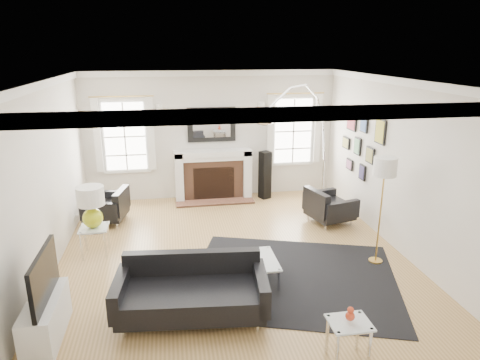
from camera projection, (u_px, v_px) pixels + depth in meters
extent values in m
plane|color=olive|center=(233.00, 255.00, 7.01)|extent=(6.00, 6.00, 0.00)
cube|color=silver|center=(212.00, 136.00, 9.42)|extent=(5.50, 0.04, 2.80)
cube|color=silver|center=(284.00, 267.00, 3.77)|extent=(5.50, 0.04, 2.80)
cube|color=silver|center=(44.00, 182.00, 6.15)|extent=(0.04, 6.00, 2.80)
cube|color=silver|center=(397.00, 165.00, 7.04)|extent=(0.04, 6.00, 2.80)
cube|color=white|center=(232.00, 80.00, 6.18)|extent=(5.50, 6.00, 0.02)
cube|color=white|center=(232.00, 84.00, 6.20)|extent=(5.50, 6.00, 0.12)
cube|color=white|center=(179.00, 177.00, 9.36)|extent=(0.18, 0.38, 1.10)
cube|color=white|center=(246.00, 173.00, 9.60)|extent=(0.18, 0.38, 1.10)
cube|color=white|center=(213.00, 153.00, 9.34)|extent=(1.70, 0.38, 0.12)
cube|color=white|center=(213.00, 158.00, 9.37)|extent=(1.50, 0.34, 0.10)
cube|color=brown|center=(213.00, 179.00, 9.53)|extent=(1.30, 0.30, 0.90)
cube|color=black|center=(214.00, 183.00, 9.46)|extent=(0.90, 0.10, 0.76)
cube|color=brown|center=(215.00, 201.00, 9.40)|extent=(1.70, 0.50, 0.04)
cube|color=black|center=(211.00, 125.00, 9.31)|extent=(1.05, 0.06, 0.75)
cube|color=white|center=(212.00, 125.00, 9.28)|extent=(0.82, 0.02, 0.55)
cube|color=white|center=(125.00, 136.00, 9.08)|extent=(1.00, 0.05, 1.60)
cube|color=white|center=(125.00, 137.00, 9.05)|extent=(0.84, 0.02, 1.44)
cube|color=white|center=(97.00, 136.00, 8.88)|extent=(0.14, 0.05, 1.55)
cube|color=white|center=(151.00, 134.00, 9.06)|extent=(0.14, 0.05, 1.55)
cube|color=white|center=(293.00, 131.00, 9.68)|extent=(1.00, 0.05, 1.60)
cube|color=white|center=(293.00, 131.00, 9.65)|extent=(0.84, 0.02, 1.44)
cube|color=white|center=(270.00, 130.00, 9.48)|extent=(0.14, 0.05, 1.55)
cube|color=white|center=(318.00, 129.00, 9.66)|extent=(0.14, 0.05, 1.55)
cube|color=black|center=(380.00, 132.00, 7.47)|extent=(0.03, 0.34, 0.44)
cube|color=gold|center=(379.00, 132.00, 7.46)|extent=(0.01, 0.29, 0.39)
cube|color=black|center=(364.00, 123.00, 8.06)|extent=(0.03, 0.28, 0.38)
cube|color=#375599|center=(363.00, 123.00, 8.06)|extent=(0.01, 0.23, 0.33)
cube|color=black|center=(352.00, 123.00, 8.61)|extent=(0.03, 0.40, 0.30)
cube|color=#A3323F|center=(351.00, 123.00, 8.61)|extent=(0.01, 0.35, 0.25)
cube|color=black|center=(370.00, 155.00, 7.90)|extent=(0.03, 0.30, 0.30)
cube|color=olive|center=(369.00, 155.00, 7.89)|extent=(0.01, 0.25, 0.25)
cube|color=black|center=(358.00, 146.00, 8.40)|extent=(0.03, 0.26, 0.34)
cube|color=#569061|center=(357.00, 146.00, 8.40)|extent=(0.01, 0.21, 0.29)
cube|color=black|center=(346.00, 143.00, 8.93)|extent=(0.03, 0.32, 0.24)
cube|color=#9D9643|center=(345.00, 143.00, 8.93)|extent=(0.01, 0.27, 0.19)
cube|color=black|center=(362.00, 172.00, 8.25)|extent=(0.03, 0.24, 0.30)
cube|color=#342C59|center=(361.00, 172.00, 8.25)|extent=(0.01, 0.19, 0.25)
cube|color=black|center=(350.00, 164.00, 8.82)|extent=(0.03, 0.28, 0.22)
cube|color=#8F5376|center=(349.00, 164.00, 8.81)|extent=(0.01, 0.23, 0.17)
cube|color=white|center=(46.00, 319.00, 4.94)|extent=(0.35, 1.00, 0.50)
cube|color=black|center=(44.00, 276.00, 4.79)|extent=(0.05, 1.00, 0.58)
cube|color=black|center=(294.00, 278.00, 6.30)|extent=(3.57, 3.26, 0.01)
cube|color=black|center=(192.00, 298.00, 5.30)|extent=(1.84, 1.01, 0.30)
cube|color=black|center=(192.00, 268.00, 5.59)|extent=(1.78, 0.31, 0.49)
cube|color=black|center=(120.00, 293.00, 5.20)|extent=(0.22, 0.85, 0.37)
cube|color=black|center=(261.00, 287.00, 5.32)|extent=(0.22, 0.85, 0.37)
cube|color=black|center=(106.00, 210.00, 8.25)|extent=(0.84, 0.84, 0.27)
cube|color=black|center=(122.00, 201.00, 8.19)|extent=(0.27, 0.72, 0.44)
cube|color=black|center=(112.00, 199.00, 8.56)|extent=(0.72, 0.25, 0.34)
cube|color=black|center=(99.00, 212.00, 7.88)|extent=(0.72, 0.25, 0.34)
cube|color=black|center=(330.00, 210.00, 8.25)|extent=(0.90, 0.90, 0.27)
cube|color=black|center=(316.00, 202.00, 8.06)|extent=(0.31, 0.74, 0.46)
cube|color=black|center=(342.00, 211.00, 7.90)|extent=(0.74, 0.29, 0.35)
cube|color=black|center=(319.00, 199.00, 8.54)|extent=(0.74, 0.29, 0.35)
cube|color=silver|center=(250.00, 260.00, 6.13)|extent=(0.77, 0.77, 0.02)
cylinder|color=silver|center=(230.00, 285.00, 5.80)|extent=(0.04, 0.04, 0.34)
cylinder|color=silver|center=(279.00, 280.00, 5.91)|extent=(0.04, 0.04, 0.34)
cylinder|color=silver|center=(223.00, 261.00, 6.45)|extent=(0.04, 0.04, 0.34)
cylinder|color=silver|center=(268.00, 257.00, 6.56)|extent=(0.04, 0.04, 0.34)
cube|color=silver|center=(94.00, 228.00, 6.88)|extent=(0.44, 0.44, 0.02)
cylinder|color=silver|center=(82.00, 247.00, 6.75)|extent=(0.04, 0.04, 0.49)
cylinder|color=silver|center=(105.00, 245.00, 6.80)|extent=(0.04, 0.04, 0.49)
cylinder|color=silver|center=(86.00, 237.00, 7.09)|extent=(0.04, 0.04, 0.49)
cylinder|color=silver|center=(108.00, 236.00, 7.15)|extent=(0.04, 0.04, 0.49)
cube|color=silver|center=(350.00, 323.00, 4.51)|extent=(0.44, 0.37, 0.02)
cylinder|color=silver|center=(337.00, 352.00, 4.41)|extent=(0.04, 0.04, 0.48)
cylinder|color=silver|center=(370.00, 348.00, 4.47)|extent=(0.04, 0.04, 0.48)
cylinder|color=silver|center=(327.00, 334.00, 4.69)|extent=(0.04, 0.04, 0.48)
cylinder|color=silver|center=(358.00, 331.00, 4.74)|extent=(0.04, 0.04, 0.48)
sphere|color=#B5C418|center=(93.00, 218.00, 6.83)|extent=(0.32, 0.32, 0.32)
cylinder|color=#B5C418|center=(92.00, 209.00, 6.78)|extent=(0.04, 0.04, 0.13)
cylinder|color=white|center=(90.00, 196.00, 6.72)|extent=(0.43, 0.43, 0.30)
sphere|color=red|center=(350.00, 316.00, 4.49)|extent=(0.10, 0.10, 0.10)
sphere|color=red|center=(351.00, 310.00, 4.47)|extent=(0.07, 0.07, 0.07)
cube|color=white|center=(322.00, 202.00, 9.07)|extent=(0.28, 0.45, 0.23)
ellipsoid|color=silver|center=(265.00, 118.00, 6.93)|extent=(0.39, 0.39, 0.23)
cylinder|color=gold|center=(375.00, 261.00, 6.78)|extent=(0.22, 0.22, 0.03)
cylinder|color=gold|center=(380.00, 217.00, 6.56)|extent=(0.03, 0.03, 1.51)
cylinder|color=white|center=(385.00, 167.00, 6.32)|extent=(0.35, 0.35, 0.28)
cube|color=black|center=(265.00, 175.00, 9.53)|extent=(0.28, 0.28, 1.07)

